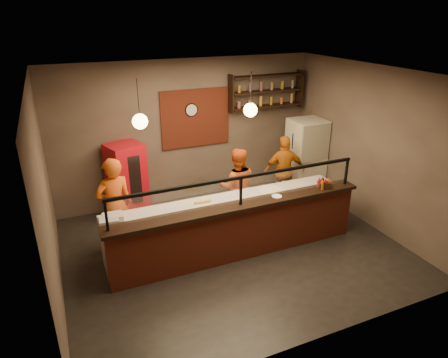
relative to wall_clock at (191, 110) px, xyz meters
name	(u,v)px	position (x,y,z in m)	size (l,w,h in m)	color
floor	(233,248)	(-0.10, -2.46, -2.10)	(6.00, 6.00, 0.00)	black
ceiling	(234,74)	(-0.10, -2.46, 1.10)	(6.00, 6.00, 0.00)	#352E29
wall_back	(187,132)	(-0.10, 0.04, -0.50)	(6.00, 6.00, 0.00)	#6A5A4E
wall_left	(46,199)	(-3.10, -2.46, -0.50)	(5.00, 5.00, 0.00)	#6A5A4E
wall_right	(370,147)	(2.90, -2.46, -0.50)	(5.00, 5.00, 0.00)	#6A5A4E
wall_front	(321,239)	(-0.10, -4.96, -0.50)	(6.00, 6.00, 0.00)	#6A5A4E
brick_patch	(196,118)	(0.10, 0.01, -0.20)	(1.60, 0.04, 1.30)	maroon
service_counter	(240,233)	(-0.10, -2.76, -1.60)	(4.60, 0.25, 1.00)	maroon
counter_ledge	(240,206)	(-0.10, -2.76, -1.07)	(4.70, 0.37, 0.06)	black
worktop_cabinet	(228,224)	(-0.10, -2.26, -1.68)	(4.60, 0.75, 0.85)	gray
worktop	(229,202)	(-0.10, -2.26, -1.23)	(4.60, 0.75, 0.05)	silver
sneeze_guard	(241,188)	(-0.10, -2.76, -0.73)	(4.50, 0.05, 0.52)	white
wall_shelving	(266,91)	(1.80, -0.14, 0.30)	(1.84, 0.28, 0.85)	black
wall_clock	(191,110)	(0.00, 0.00, 0.00)	(0.30, 0.30, 0.04)	black
pendant_left	(140,121)	(-1.60, -2.26, 0.45)	(0.24, 0.24, 0.77)	black
pendant_right	(250,110)	(0.30, -2.26, 0.45)	(0.24, 0.24, 0.77)	black
cook_left	(115,206)	(-2.05, -1.64, -1.20)	(0.66, 0.43, 1.81)	#D25213
cook_mid	(237,186)	(0.41, -1.54, -1.29)	(0.79, 0.61, 1.62)	#C84D12
cook_right	(284,171)	(1.72, -1.22, -1.29)	(0.95, 0.40, 1.63)	#C96912
fridge	(305,158)	(2.50, -0.89, -1.19)	(0.76, 0.71, 1.83)	beige
red_cooler	(127,180)	(-1.59, -0.31, -1.30)	(0.69, 0.63, 1.60)	red
pizza_dough	(271,190)	(0.83, -2.17, -1.19)	(0.48, 0.48, 0.01)	#F1EDCC
prep_tub_a	(109,221)	(-2.25, -2.28, -1.13)	(0.29, 0.23, 0.15)	silver
prep_tub_b	(113,219)	(-2.17, -2.27, -1.12)	(0.32, 0.26, 0.16)	silver
prep_tub_c	(109,223)	(-2.25, -2.37, -1.12)	(0.30, 0.24, 0.15)	silver
rolling_pin	(203,202)	(-0.57, -2.15, -1.17)	(0.05, 0.05, 0.32)	yellow
condiment_caddy	(324,185)	(1.62, -2.76, -0.98)	(0.21, 0.16, 0.11)	black
pepper_mill	(323,184)	(1.57, -2.79, -0.93)	(0.05, 0.05, 0.21)	black
small_plate	(277,196)	(0.63, -2.74, -1.03)	(0.18, 0.18, 0.01)	white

